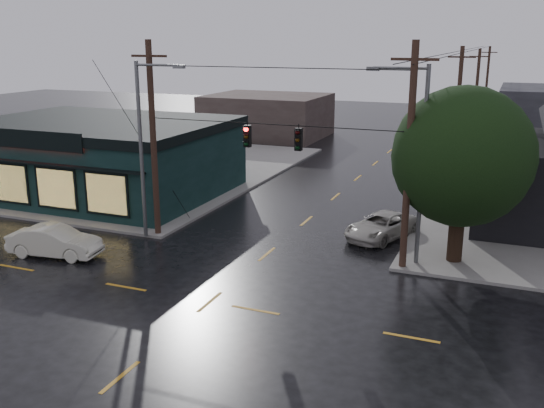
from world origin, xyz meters
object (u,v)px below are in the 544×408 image
at_px(utility_pole_nw, 158,235).
at_px(suv_silver, 381,226).
at_px(corner_tree, 462,157).
at_px(sedan_cream, 55,241).
at_px(utility_pole_ne, 402,269).

bearing_deg(utility_pole_nw, suv_silver, 20.06).
xyz_separation_m(utility_pole_nw, suv_silver, (11.14, 4.07, 0.65)).
bearing_deg(corner_tree, sedan_cream, -160.97).
height_order(corner_tree, utility_pole_nw, corner_tree).
xyz_separation_m(utility_pole_ne, suv_silver, (-1.86, 4.07, 0.65)).
xyz_separation_m(utility_pole_nw, sedan_cream, (-2.90, -4.57, 0.74)).
bearing_deg(corner_tree, suv_silver, 148.54).
height_order(utility_pole_nw, sedan_cream, utility_pole_nw).
height_order(utility_pole_nw, suv_silver, utility_pole_nw).
relative_size(corner_tree, sedan_cream, 1.80).
bearing_deg(suv_silver, utility_pole_nw, -139.17).
xyz_separation_m(utility_pole_ne, sedan_cream, (-15.90, -4.57, 0.74)).
bearing_deg(utility_pole_nw, utility_pole_ne, 0.00).
distance_m(utility_pole_ne, sedan_cream, 16.56).
xyz_separation_m(corner_tree, utility_pole_ne, (-2.11, -1.64, -5.07)).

